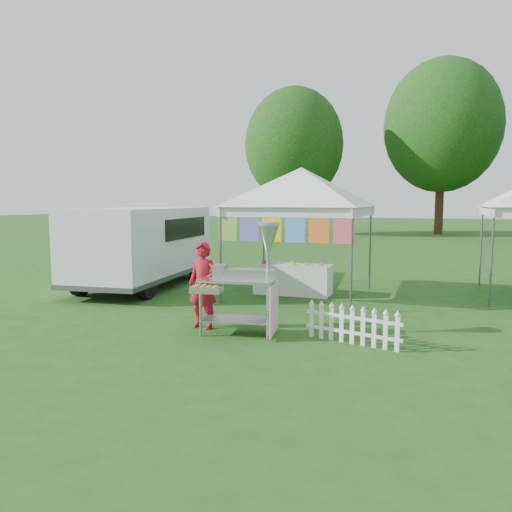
% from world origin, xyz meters
% --- Properties ---
extents(ground, '(120.00, 120.00, 0.00)m').
position_xyz_m(ground, '(0.00, 0.00, 0.00)').
color(ground, '#234814').
rests_on(ground, ground).
extents(canopy_main, '(4.24, 4.24, 3.45)m').
position_xyz_m(canopy_main, '(0.00, 3.49, 2.99)').
color(canopy_main, '#59595E').
rests_on(canopy_main, ground).
extents(tree_left, '(6.40, 6.40, 9.53)m').
position_xyz_m(tree_left, '(-6.00, 24.00, 5.83)').
color(tree_left, '#3B2115').
rests_on(tree_left, ground).
extents(tree_mid, '(7.60, 7.60, 11.52)m').
position_xyz_m(tree_mid, '(3.00, 28.00, 7.14)').
color(tree_mid, '#3B2115').
rests_on(tree_mid, ground).
extents(donut_cart, '(1.37, 1.10, 1.89)m').
position_xyz_m(donut_cart, '(0.10, -0.18, 1.11)').
color(donut_cart, gray).
rests_on(donut_cart, ground).
extents(vendor, '(0.58, 0.41, 1.52)m').
position_xyz_m(vendor, '(-0.82, -0.03, 0.76)').
color(vendor, maroon).
rests_on(vendor, ground).
extents(cargo_van, '(2.47, 5.10, 2.05)m').
position_xyz_m(cargo_van, '(-4.21, 3.46, 1.10)').
color(cargo_van, white).
rests_on(cargo_van, ground).
extents(picket_fence, '(1.57, 0.44, 0.56)m').
position_xyz_m(picket_fence, '(1.81, -0.12, 0.29)').
color(picket_fence, white).
rests_on(picket_fence, ground).
extents(display_table, '(1.80, 0.70, 0.71)m').
position_xyz_m(display_table, '(-0.22, 3.62, 0.36)').
color(display_table, white).
rests_on(display_table, ground).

